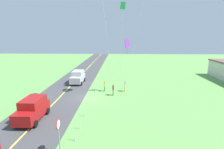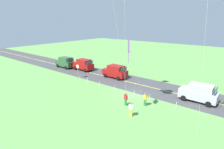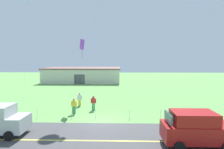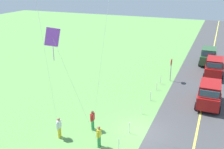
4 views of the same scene
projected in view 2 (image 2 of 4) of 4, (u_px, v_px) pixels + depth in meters
ground_plane at (133, 95)px, 25.11m from camera, size 120.00×120.00×0.10m
asphalt_road at (147, 86)px, 28.09m from camera, size 120.00×7.00×0.00m
road_centre_stripe at (147, 86)px, 28.08m from camera, size 120.00×0.16×0.00m
car_suv_foreground at (115, 71)px, 32.08m from camera, size 4.40×2.12×2.24m
car_parked_east_far at (65, 62)px, 39.16m from camera, size 4.40×2.12×2.24m
car_parked_east_near at (83, 65)px, 37.05m from camera, size 4.40×2.12×2.24m
car_parked_west_near at (199, 93)px, 22.64m from camera, size 4.40×2.12×2.24m
stop_sign at (78, 68)px, 31.49m from camera, size 0.76×0.08×2.56m
person_adult_near at (131, 109)px, 19.12m from camera, size 0.58×0.22×1.60m
person_adult_companion at (145, 99)px, 21.51m from camera, size 0.58×0.22×1.60m
person_child_watcher at (126, 99)px, 21.58m from camera, size 0.58×0.22×1.60m
kite_blue_mid at (129, 48)px, 17.38m from camera, size 0.76×3.82×8.05m
fence_post_0 at (176, 106)px, 20.76m from camera, size 0.05×0.05×0.90m
fence_post_1 at (149, 98)px, 22.77m from camera, size 0.05×0.05×0.90m
fence_post_2 at (134, 94)px, 24.12m from camera, size 0.05×0.05×0.90m
fence_post_3 at (115, 88)px, 26.06m from camera, size 0.05×0.05×0.90m
fence_post_4 at (100, 84)px, 27.81m from camera, size 0.05×0.05×0.90m
fence_post_5 at (88, 81)px, 29.37m from camera, size 0.05×0.05×0.90m
fence_post_6 at (80, 78)px, 30.48m from camera, size 0.05×0.05×0.90m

